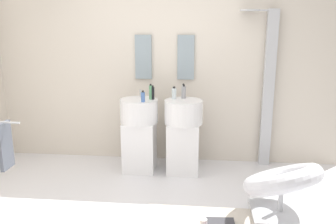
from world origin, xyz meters
The scene contains 17 objects.
ground_plane centered at (0.00, 0.00, -0.02)m, with size 4.80×3.60×0.04m, color silver.
rear_partition centered at (0.00, 1.65, 1.30)m, with size 4.80×0.10×2.60m, color beige.
pedestal_sink_left centered at (-0.28, 1.18, 0.51)m, with size 0.48×0.48×1.04m.
pedestal_sink_right centered at (0.28, 1.18, 0.51)m, with size 0.48×0.48×1.04m.
vanity_mirror_left centered at (-0.28, 1.58, 1.44)m, with size 0.22×0.03×0.58m, color #8C9EA8.
vanity_mirror_right centered at (0.28, 1.58, 1.44)m, with size 0.22×0.03×0.58m, color #8C9EA8.
shower_column centered at (1.35, 1.53, 1.08)m, with size 0.49×0.24×2.05m.
lounge_chair centered at (1.31, 0.15, 0.35)m, with size 1.10×1.10×0.65m.
towel_rack centered at (-1.53, 0.15, 0.63)m, with size 0.37×0.22×0.95m.
magazine_charcoal centered at (0.72, -0.10, 0.03)m, with size 0.27×0.19×0.03m, color #38383D.
coffee_mug centered at (0.55, -0.18, 0.06)m, with size 0.07×0.07×0.11m, color white.
soap_bottle_black centered at (-0.11, 1.20, 1.03)m, with size 0.04×0.04×0.18m.
soap_bottle_white centered at (0.27, 1.31, 1.03)m, with size 0.04×0.04×0.19m.
soap_bottle_blue centered at (-0.20, 1.04, 1.01)m, with size 0.05×0.05×0.14m.
soap_bottle_grey centered at (0.27, 1.30, 1.02)m, with size 0.06×0.06×0.17m.
soap_bottle_green centered at (-0.13, 1.20, 1.03)m, with size 0.04×0.04×0.19m.
soap_bottle_clear centered at (0.16, 1.26, 1.02)m, with size 0.06×0.06×0.16m.
Camera 1 is at (0.52, -3.19, 1.90)m, focal length 38.52 mm.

